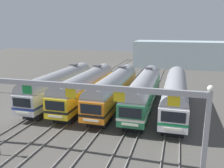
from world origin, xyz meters
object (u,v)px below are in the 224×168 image
commuter_train_yellow (86,86)px  commuter_train_white (175,93)px  commuter_train_silver (60,85)px  commuter_train_green (143,90)px  catenary_gantry (71,97)px  commuter_train_orange (114,88)px

commuter_train_yellow → commuter_train_white: size_ratio=1.00×
commuter_train_yellow → commuter_train_white: 12.34m
commuter_train_silver → commuter_train_white: (16.45, -0.00, -0.00)m
commuter_train_green → catenary_gantry: (-4.11, -13.50, 2.56)m
commuter_train_silver → commuter_train_green: size_ratio=1.00×
commuter_train_silver → commuter_train_green: same height
commuter_train_silver → catenary_gantry: catenary_gantry is taller
commuter_train_orange → commuter_train_green: (4.11, 0.00, 0.00)m
commuter_train_orange → commuter_train_white: (8.22, -0.00, -0.00)m
commuter_train_yellow → commuter_train_green: same height
commuter_train_silver → commuter_train_orange: bearing=0.0°
commuter_train_yellow → commuter_train_orange: bearing=0.0°
commuter_train_silver → commuter_train_green: bearing=0.0°
commuter_train_white → catenary_gantry: bearing=-121.4°
commuter_train_green → commuter_train_silver: bearing=180.0°
commuter_train_silver → commuter_train_white: 16.45m
catenary_gantry → commuter_train_silver: bearing=121.4°
commuter_train_orange → commuter_train_yellow: bearing=180.0°
commuter_train_white → commuter_train_orange: bearing=180.0°
commuter_train_white → commuter_train_yellow: bearing=180.0°
commuter_train_yellow → commuter_train_white: commuter_train_yellow is taller
commuter_train_silver → commuter_train_green: (12.34, 0.00, 0.00)m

